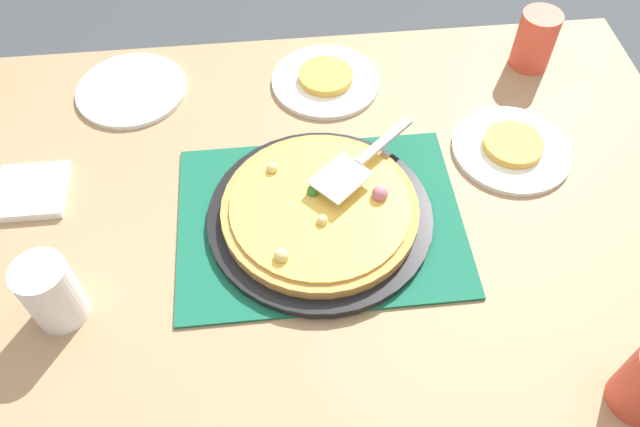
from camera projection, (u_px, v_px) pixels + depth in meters
The scene contains 14 objects.
ground_plane at pixel (320, 387), 1.65m from camera, with size 8.00×8.00×0.00m, color #3D4247.
dining_table at pixel (320, 256), 1.14m from camera, with size 1.40×1.00×0.75m.
placemat at pixel (320, 220), 1.05m from camera, with size 0.48×0.36×0.01m, color #145B42.
pizza_pan at pixel (320, 216), 1.04m from camera, with size 0.38×0.38×0.01m, color black.
pizza at pixel (320, 209), 1.03m from camera, with size 0.33×0.33×0.05m.
plate_near_left at pixel (511, 149), 1.15m from camera, with size 0.22×0.22×0.01m, color white.
plate_far_right at pixel (326, 81), 1.26m from camera, with size 0.22×0.22×0.01m, color white.
plate_side at pixel (132, 90), 1.25m from camera, with size 0.22×0.22×0.01m, color white.
served_slice_left at pixel (513, 144), 1.14m from camera, with size 0.11×0.11×0.02m, color gold.
served_slice_right at pixel (326, 76), 1.25m from camera, with size 0.11×0.11×0.02m, color gold.
cup_far at pixel (535, 40), 1.26m from camera, with size 0.08×0.08×0.12m, color #E04C38.
cup_corner at pixel (51, 292), 0.90m from camera, with size 0.08×0.08×0.12m, color white.
pizza_server at pixel (359, 162), 1.04m from camera, with size 0.20×0.18×0.01m.
napkin_stack at pixel (32, 191), 1.08m from camera, with size 0.12×0.12×0.02m, color white.
Camera 1 is at (0.07, 0.62, 1.60)m, focal length 34.75 mm.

